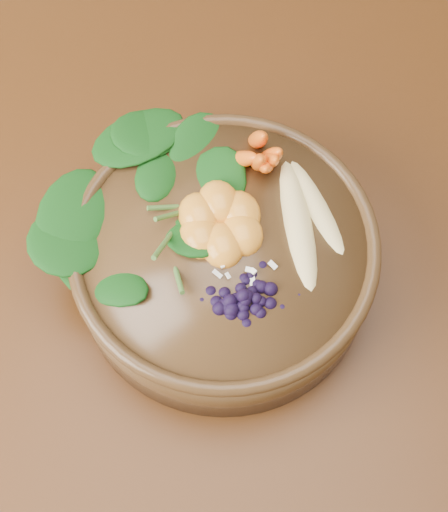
{
  "coord_description": "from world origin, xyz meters",
  "views": [
    {
      "loc": [
        -0.14,
        -0.46,
        1.5
      ],
      "look_at": [
        -0.05,
        -0.13,
        0.8
      ],
      "focal_mm": 50.0,
      "sensor_mm": 36.0,
      "label": 1
    }
  ],
  "objects": [
    {
      "name": "stoneware_bowl",
      "position": [
        -0.05,
        -0.13,
        0.79
      ],
      "size": [
        0.35,
        0.35,
        0.09
      ],
      "primitive_type": "cylinder",
      "rotation": [
        0.0,
        0.0,
        0.06
      ],
      "color": "#4B341C",
      "rests_on": "dining_table"
    },
    {
      "name": "dining_table",
      "position": [
        0.0,
        0.0,
        0.66
      ],
      "size": [
        1.6,
        0.9,
        0.75
      ],
      "color": "#331C0C",
      "rests_on": "ground"
    },
    {
      "name": "coconut_flakes",
      "position": [
        -0.05,
        -0.15,
        0.84
      ],
      "size": [
        0.11,
        0.08,
        0.01
      ],
      "primitive_type": null,
      "rotation": [
        0.0,
        0.0,
        0.06
      ],
      "color": "white",
      "rests_on": "stoneware_bowl"
    },
    {
      "name": "kale_heap",
      "position": [
        -0.11,
        -0.06,
        0.86
      ],
      "size": [
        0.23,
        0.2,
        0.05
      ],
      "primitive_type": null,
      "rotation": [
        0.0,
        0.0,
        0.06
      ],
      "color": "#104810",
      "rests_on": "stoneware_bowl"
    },
    {
      "name": "ground",
      "position": [
        0.0,
        0.0,
        0.0
      ],
      "size": [
        4.0,
        4.0,
        0.0
      ],
      "primitive_type": "plane",
      "color": "#381E0F",
      "rests_on": "ground"
    },
    {
      "name": "mandarin_cluster",
      "position": [
        -0.05,
        -0.11,
        0.86
      ],
      "size": [
        0.1,
        0.11,
        0.04
      ],
      "primitive_type": null,
      "rotation": [
        0.0,
        0.0,
        0.06
      ],
      "color": "orange",
      "rests_on": "stoneware_bowl"
    },
    {
      "name": "banana_halves",
      "position": [
        0.04,
        -0.12,
        0.85
      ],
      "size": [
        0.08,
        0.19,
        0.03
      ],
      "rotation": [
        0.0,
        0.0,
        0.06
      ],
      "color": "#E0CC84",
      "rests_on": "stoneware_bowl"
    },
    {
      "name": "blueberry_pile",
      "position": [
        -0.05,
        -0.2,
        0.86
      ],
      "size": [
        0.16,
        0.12,
        0.05
      ],
      "primitive_type": null,
      "rotation": [
        0.0,
        0.0,
        0.06
      ],
      "color": "black",
      "rests_on": "stoneware_bowl"
    },
    {
      "name": "carrot_cluster",
      "position": [
        -0.0,
        -0.04,
        0.88
      ],
      "size": [
        0.07,
        0.07,
        0.09
      ],
      "primitive_type": null,
      "rotation": [
        0.0,
        0.0,
        0.06
      ],
      "color": "orange",
      "rests_on": "stoneware_bowl"
    }
  ]
}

